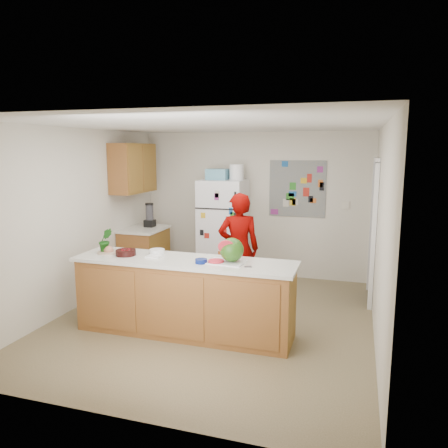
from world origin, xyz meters
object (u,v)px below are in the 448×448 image
(person, at_px, (239,249))
(watermelon, at_px, (232,250))
(refrigerator, at_px, (223,229))
(cherry_bowl, at_px, (126,253))

(person, height_order, watermelon, person)
(refrigerator, height_order, person, refrigerator)
(watermelon, height_order, cherry_bowl, watermelon)
(refrigerator, xyz_separation_m, cherry_bowl, (-0.51, -2.40, 0.11))
(refrigerator, relative_size, cherry_bowl, 6.96)
(cherry_bowl, bearing_deg, watermelon, 2.20)
(cherry_bowl, bearing_deg, refrigerator, 78.05)
(watermelon, xyz_separation_m, cherry_bowl, (-1.34, -0.05, -0.12))
(watermelon, bearing_deg, refrigerator, 109.49)
(refrigerator, height_order, cherry_bowl, refrigerator)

